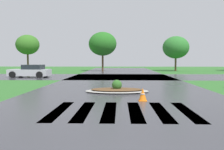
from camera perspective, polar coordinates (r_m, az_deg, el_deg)
asphalt_roadway at (r=13.82m, az=2.15°, el=-3.99°), size 10.39×80.00×0.01m
asphalt_cross_road at (r=26.49m, az=1.98°, el=-0.38°), size 90.00×9.35×0.01m
crosswalk_stripes at (r=8.97m, az=2.33°, el=-8.11°), size 4.95×3.56×0.01m
median_island at (r=14.10m, az=1.10°, el=-3.33°), size 3.51×2.06×0.68m
car_silver_hatch at (r=26.92m, az=-17.91°, el=0.79°), size 4.13×2.23×1.28m
traffic_cone at (r=11.13m, az=6.95°, el=-4.45°), size 0.36×0.36×0.57m
background_treeline at (r=39.11m, az=-0.82°, el=6.48°), size 48.13×5.58×5.97m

